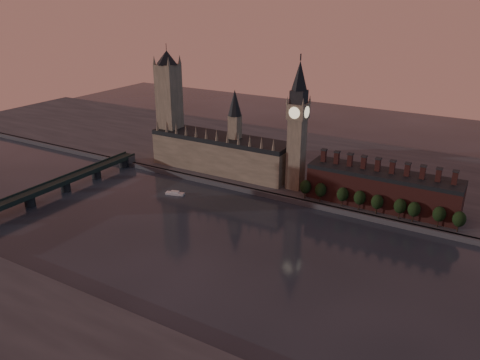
# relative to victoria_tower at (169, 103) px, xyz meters

# --- Properties ---
(ground) EXTENTS (900.00, 900.00, 0.00)m
(ground) POSITION_rel_victoria_tower_xyz_m (120.00, -115.00, -59.09)
(ground) COLOR black
(ground) RESTS_ON ground
(north_bank) EXTENTS (900.00, 182.00, 4.00)m
(north_bank) POSITION_rel_victoria_tower_xyz_m (120.00, 63.04, -57.09)
(north_bank) COLOR #4D4E53
(north_bank) RESTS_ON ground
(palace_of_westminster) EXTENTS (130.00, 30.30, 74.00)m
(palace_of_westminster) POSITION_rel_victoria_tower_xyz_m (55.59, -0.09, -37.46)
(palace_of_westminster) COLOR gray
(palace_of_westminster) RESTS_ON north_bank
(victoria_tower) EXTENTS (24.00, 24.00, 108.00)m
(victoria_tower) POSITION_rel_victoria_tower_xyz_m (0.00, 0.00, 0.00)
(victoria_tower) COLOR gray
(victoria_tower) RESTS_ON north_bank
(big_ben) EXTENTS (15.00, 15.00, 107.00)m
(big_ben) POSITION_rel_victoria_tower_xyz_m (130.00, -5.00, -2.26)
(big_ben) COLOR gray
(big_ben) RESTS_ON north_bank
(chimney_block) EXTENTS (110.00, 25.00, 37.00)m
(chimney_block) POSITION_rel_victoria_tower_xyz_m (200.00, -5.00, -41.27)
(chimney_block) COLOR #552520
(chimney_block) RESTS_ON north_bank
(embankment_tree_0) EXTENTS (8.60, 8.60, 14.88)m
(embankment_tree_0) POSITION_rel_victoria_tower_xyz_m (145.38, -20.29, -45.62)
(embankment_tree_0) COLOR black
(embankment_tree_0) RESTS_ON north_bank
(embankment_tree_1) EXTENTS (8.60, 8.60, 14.88)m
(embankment_tree_1) POSITION_rel_victoria_tower_xyz_m (157.86, -20.31, -45.62)
(embankment_tree_1) COLOR black
(embankment_tree_1) RESTS_ON north_bank
(embankment_tree_2) EXTENTS (8.60, 8.60, 14.88)m
(embankment_tree_2) POSITION_rel_victoria_tower_xyz_m (175.11, -20.05, -45.62)
(embankment_tree_2) COLOR black
(embankment_tree_2) RESTS_ON north_bank
(embankment_tree_3) EXTENTS (8.60, 8.60, 14.88)m
(embankment_tree_3) POSITION_rel_victoria_tower_xyz_m (187.89, -19.74, -45.62)
(embankment_tree_3) COLOR black
(embankment_tree_3) RESTS_ON north_bank
(embankment_tree_4) EXTENTS (8.60, 8.60, 14.88)m
(embankment_tree_4) POSITION_rel_victoria_tower_xyz_m (200.95, -20.75, -45.62)
(embankment_tree_4) COLOR black
(embankment_tree_4) RESTS_ON north_bank
(embankment_tree_5) EXTENTS (8.60, 8.60, 14.88)m
(embankment_tree_5) POSITION_rel_victoria_tower_xyz_m (216.74, -19.87, -45.62)
(embankment_tree_5) COLOR black
(embankment_tree_5) RESTS_ON north_bank
(embankment_tree_6) EXTENTS (8.60, 8.60, 14.88)m
(embankment_tree_6) POSITION_rel_victoria_tower_xyz_m (226.28, -20.44, -45.62)
(embankment_tree_6) COLOR black
(embankment_tree_6) RESTS_ON north_bank
(embankment_tree_7) EXTENTS (8.60, 8.60, 14.88)m
(embankment_tree_7) POSITION_rel_victoria_tower_xyz_m (242.53, -19.77, -45.62)
(embankment_tree_7) COLOR black
(embankment_tree_7) RESTS_ON north_bank
(embankment_tree_8) EXTENTS (8.60, 8.60, 14.88)m
(embankment_tree_8) POSITION_rel_victoria_tower_xyz_m (255.18, -21.26, -45.62)
(embankment_tree_8) COLOR black
(embankment_tree_8) RESTS_ON north_bank
(westminster_bridge) EXTENTS (14.00, 200.00, 11.55)m
(westminster_bridge) POSITION_rel_victoria_tower_xyz_m (-35.00, -117.70, -51.65)
(westminster_bridge) COLOR #1A2926
(westminster_bridge) RESTS_ON ground
(river_boat) EXTENTS (15.98, 8.39, 3.07)m
(river_boat) POSITION_rel_victoria_tower_xyz_m (47.98, -58.54, -57.91)
(river_boat) COLOR silver
(river_boat) RESTS_ON ground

